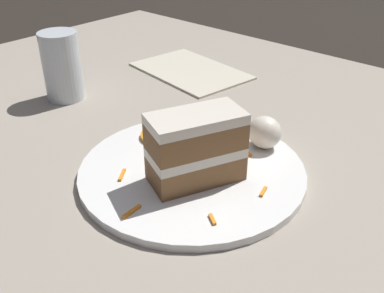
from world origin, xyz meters
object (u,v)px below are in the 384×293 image
(menu_card, at_px, (191,71))
(plate, at_px, (192,171))
(cake_slice, at_px, (196,148))
(drinking_glass, at_px, (63,71))
(cream_dollop, at_px, (265,132))
(orange_garnish, at_px, (162,135))

(menu_card, bearing_deg, plate, 50.66)
(cake_slice, height_order, drinking_glass, drinking_glass)
(cake_slice, bearing_deg, cream_dollop, 104.76)
(cake_slice, height_order, cream_dollop, cake_slice)
(cream_dollop, bearing_deg, orange_garnish, -148.92)
(cream_dollop, bearing_deg, cake_slice, -98.59)
(orange_garnish, bearing_deg, plate, -19.47)
(drinking_glass, bearing_deg, plate, -5.67)
(plate, height_order, drinking_glass, drinking_glass)
(cream_dollop, height_order, drinking_glass, drinking_glass)
(cream_dollop, height_order, menu_card, cream_dollop)
(plate, bearing_deg, cake_slice, -37.91)
(orange_garnish, bearing_deg, menu_card, 123.72)
(plate, height_order, menu_card, plate)
(cake_slice, xyz_separation_m, menu_card, (-0.26, 0.28, -0.05))
(orange_garnish, xyz_separation_m, drinking_glass, (-0.23, 0.00, 0.04))
(cake_slice, height_order, menu_card, cake_slice)
(plate, bearing_deg, orange_garnish, 160.53)
(drinking_glass, bearing_deg, orange_garnish, -0.47)
(drinking_glass, bearing_deg, cake_slice, -7.93)
(orange_garnish, height_order, menu_card, orange_garnish)
(cake_slice, height_order, orange_garnish, cake_slice)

